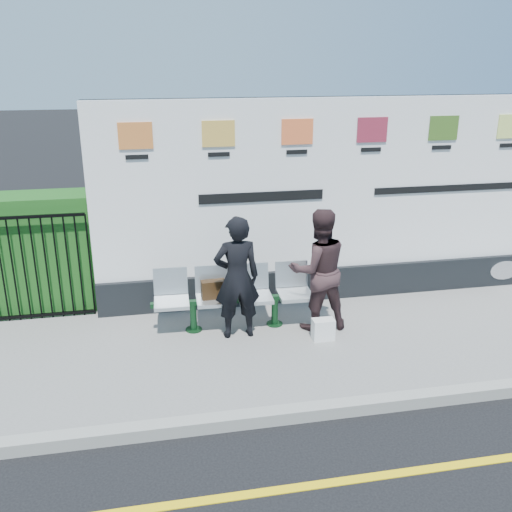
# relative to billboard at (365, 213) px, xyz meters

# --- Properties ---
(ground) EXTENTS (80.00, 80.00, 0.00)m
(ground) POSITION_rel_billboard_xyz_m (-0.50, -3.85, -1.42)
(ground) COLOR black
(pavement) EXTENTS (14.00, 3.00, 0.12)m
(pavement) POSITION_rel_billboard_xyz_m (-0.50, -1.35, -1.36)
(pavement) COLOR slate
(pavement) RESTS_ON ground
(kerb) EXTENTS (14.00, 0.18, 0.14)m
(kerb) POSITION_rel_billboard_xyz_m (-0.50, -2.85, -1.35)
(kerb) COLOR gray
(kerb) RESTS_ON ground
(yellow_line) EXTENTS (14.00, 0.10, 0.01)m
(yellow_line) POSITION_rel_billboard_xyz_m (-0.50, -3.85, -1.42)
(yellow_line) COLOR yellow
(yellow_line) RESTS_ON ground
(billboard) EXTENTS (8.00, 0.30, 3.00)m
(billboard) POSITION_rel_billboard_xyz_m (0.00, 0.00, 0.00)
(billboard) COLOR black
(billboard) RESTS_ON pavement
(hedge) EXTENTS (2.35, 0.70, 1.70)m
(hedge) POSITION_rel_billboard_xyz_m (-5.08, 0.45, -0.45)
(hedge) COLOR #1C5419
(hedge) RESTS_ON pavement
(railing) EXTENTS (2.05, 0.06, 1.54)m
(railing) POSITION_rel_billboard_xyz_m (-5.08, -0.00, -0.53)
(railing) COLOR black
(railing) RESTS_ON pavement
(bench) EXTENTS (2.16, 0.63, 0.46)m
(bench) POSITION_rel_billboard_xyz_m (-2.13, -0.81, -1.07)
(bench) COLOR #ADB3B6
(bench) RESTS_ON pavement
(woman_left) EXTENTS (0.62, 0.42, 1.65)m
(woman_left) POSITION_rel_billboard_xyz_m (-2.12, -1.05, -0.47)
(woman_left) COLOR black
(woman_left) RESTS_ON pavement
(woman_right) EXTENTS (0.85, 0.67, 1.68)m
(woman_right) POSITION_rel_billboard_xyz_m (-1.01, -1.00, -0.46)
(woman_right) COLOR #372325
(woman_right) RESTS_ON pavement
(handbag_brown) EXTENTS (0.33, 0.15, 0.25)m
(handbag_brown) POSITION_rel_billboard_xyz_m (-2.41, -0.80, -0.71)
(handbag_brown) COLOR black
(handbag_brown) RESTS_ON bench
(carrier_bag_white) EXTENTS (0.29, 0.17, 0.29)m
(carrier_bag_white) POSITION_rel_billboard_xyz_m (-1.04, -1.38, -1.16)
(carrier_bag_white) COLOR white
(carrier_bag_white) RESTS_ON pavement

